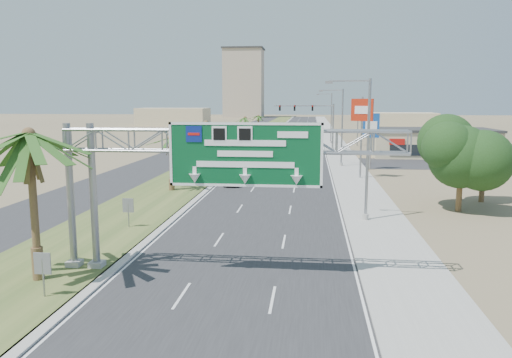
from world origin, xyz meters
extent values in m
cube|color=#28282B|center=(0.00, 110.00, 0.01)|extent=(12.00, 300.00, 0.02)
cube|color=#9E9B93|center=(8.50, 110.00, 0.05)|extent=(4.00, 300.00, 0.10)
cube|color=#3A4F23|center=(-10.00, 110.00, 0.06)|extent=(7.00, 300.00, 0.12)
cube|color=#28282B|center=(-17.00, 110.00, 0.01)|extent=(8.00, 300.00, 0.02)
cylinder|color=gray|center=(-7.20, 10.00, 3.70)|extent=(0.36, 0.36, 7.40)
cylinder|color=gray|center=(-8.40, 10.00, 3.70)|extent=(0.36, 0.36, 7.40)
cube|color=#9E9B93|center=(-7.20, 10.00, 0.20)|extent=(0.70, 0.70, 0.40)
cube|color=#9E9B93|center=(-8.40, 10.00, 0.20)|extent=(0.70, 0.70, 0.40)
cube|color=#084B24|center=(0.50, 9.52, 6.00)|extent=(7.20, 0.12, 3.00)
cube|color=navy|center=(-1.90, 9.44, 6.95)|extent=(0.75, 0.03, 0.75)
cone|color=white|center=(0.50, 9.44, 4.85)|extent=(0.56, 0.56, 0.45)
cylinder|color=brown|center=(-9.20, 8.00, 3.50)|extent=(0.36, 0.36, 7.00)
cylinder|color=brown|center=(-9.20, 8.00, 0.84)|extent=(0.54, 0.54, 1.68)
cylinder|color=brown|center=(-9.50, 32.00, 2.50)|extent=(0.36, 0.36, 5.00)
cylinder|color=brown|center=(-9.50, 32.00, 0.60)|extent=(0.54, 0.54, 1.20)
cylinder|color=brown|center=(-9.50, 48.00, 2.90)|extent=(0.36, 0.36, 5.80)
cylinder|color=brown|center=(-9.50, 48.00, 0.70)|extent=(0.54, 0.54, 1.39)
cylinder|color=brown|center=(-9.50, 66.00, 2.25)|extent=(0.36, 0.36, 4.50)
cylinder|color=brown|center=(-9.50, 66.00, 0.54)|extent=(0.54, 0.54, 1.08)
cylinder|color=brown|center=(-9.50, 85.00, 2.60)|extent=(0.36, 0.36, 5.20)
cylinder|color=brown|center=(-9.50, 85.00, 0.62)|extent=(0.54, 0.54, 1.25)
cylinder|color=brown|center=(-9.50, 110.00, 2.40)|extent=(0.36, 0.36, 4.80)
cylinder|color=brown|center=(-9.50, 110.00, 0.58)|extent=(0.54, 0.54, 1.15)
cylinder|color=gray|center=(7.50, 22.00, 5.00)|extent=(0.20, 0.20, 10.00)
cylinder|color=gray|center=(6.10, 22.00, 9.85)|extent=(2.80, 0.12, 0.12)
cube|color=slate|center=(4.70, 22.00, 9.75)|extent=(0.50, 0.22, 0.18)
cylinder|color=#9E9B93|center=(7.50, 22.00, 0.25)|extent=(0.44, 0.44, 0.50)
cylinder|color=gray|center=(7.50, 52.00, 5.00)|extent=(0.20, 0.20, 10.00)
cylinder|color=gray|center=(6.10, 52.00, 9.85)|extent=(2.80, 0.12, 0.12)
cube|color=slate|center=(4.70, 52.00, 9.75)|extent=(0.50, 0.22, 0.18)
cylinder|color=#9E9B93|center=(7.50, 52.00, 0.25)|extent=(0.44, 0.44, 0.50)
cylinder|color=gray|center=(7.50, 88.00, 5.00)|extent=(0.20, 0.20, 10.00)
cylinder|color=gray|center=(6.10, 88.00, 9.85)|extent=(2.80, 0.12, 0.12)
cube|color=slate|center=(4.70, 88.00, 9.75)|extent=(0.50, 0.22, 0.18)
cylinder|color=#9E9B93|center=(7.50, 88.00, 0.25)|extent=(0.44, 0.44, 0.50)
cylinder|color=gray|center=(7.20, 72.00, 4.00)|extent=(0.28, 0.28, 8.00)
cylinder|color=gray|center=(2.20, 72.00, 7.70)|extent=(10.00, 0.18, 0.18)
cube|color=black|center=(3.70, 71.80, 7.30)|extent=(0.32, 0.18, 0.95)
cube|color=black|center=(0.70, 71.80, 7.30)|extent=(0.32, 0.18, 0.95)
cube|color=black|center=(-1.80, 71.80, 7.30)|extent=(0.32, 0.18, 0.95)
sphere|color=red|center=(3.70, 71.68, 7.60)|extent=(0.22, 0.22, 0.22)
imported|color=black|center=(7.20, 72.00, 7.00)|extent=(0.16, 0.16, 0.60)
cylinder|color=#9E9B93|center=(7.20, 72.00, 0.30)|extent=(0.56, 0.56, 0.60)
cube|color=#C9B588|center=(22.00, 66.00, 2.00)|extent=(18.00, 10.00, 4.00)
cylinder|color=brown|center=(15.00, 26.00, 1.95)|extent=(0.44, 0.44, 3.90)
sphere|color=#193211|center=(15.00, 26.00, 4.55)|extent=(4.50, 4.50, 4.50)
cylinder|color=brown|center=(18.00, 30.00, 1.65)|extent=(0.44, 0.44, 3.30)
sphere|color=#193211|center=(18.00, 30.00, 3.85)|extent=(3.50, 3.50, 3.50)
cylinder|color=gray|center=(-7.80, 6.00, 0.90)|extent=(0.08, 0.08, 1.80)
cube|color=slate|center=(-7.80, 6.00, 1.60)|extent=(0.75, 0.06, 0.95)
cylinder|color=gray|center=(-8.50, 18.00, 0.90)|extent=(0.08, 0.08, 1.80)
cube|color=slate|center=(-8.50, 18.00, 1.60)|extent=(0.75, 0.06, 0.95)
cube|color=tan|center=(-32.00, 250.00, 17.50)|extent=(20.00, 16.00, 35.00)
cube|color=#C9B588|center=(-45.00, 160.00, 3.00)|extent=(24.00, 14.00, 6.00)
cube|color=#C9B588|center=(30.00, 140.00, 2.50)|extent=(20.00, 12.00, 5.00)
imported|color=black|center=(-4.16, 36.28, 0.73)|extent=(1.96, 4.35, 1.45)
imported|color=#6A0909|center=(-0.79, 59.12, 0.68)|extent=(1.70, 4.19, 1.35)
imported|color=gray|center=(2.96, 78.34, 0.73)|extent=(2.74, 5.39, 1.46)
imported|color=black|center=(-1.71, 73.93, 0.77)|extent=(2.85, 5.57, 1.55)
cylinder|color=gray|center=(9.00, 42.00, 4.46)|extent=(0.20, 0.20, 8.92)
cube|color=red|center=(9.00, 42.00, 7.52)|extent=(2.34, 1.16, 2.40)
cube|color=white|center=(9.00, 41.82, 7.52)|extent=(1.58, 0.65, 0.84)
cylinder|color=gray|center=(10.87, 49.43, 3.59)|extent=(0.20, 0.20, 7.19)
cube|color=#104195|center=(10.87, 49.43, 5.49)|extent=(2.02, 0.50, 3.00)
cube|color=white|center=(10.87, 49.25, 5.49)|extent=(1.40, 0.18, 1.05)
cylinder|color=gray|center=(12.33, 83.27, 3.67)|extent=(0.20, 0.20, 7.34)
cube|color=#B20E21|center=(12.33, 83.27, 6.24)|extent=(2.20, 0.34, 1.80)
cube|color=white|center=(12.33, 83.09, 6.24)|extent=(1.54, 0.06, 0.63)
camera|label=1|loc=(3.53, -13.36, 8.47)|focal=35.00mm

